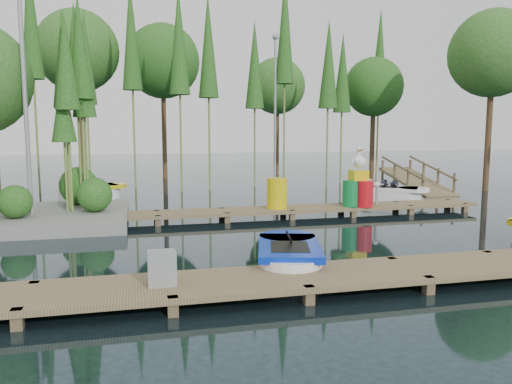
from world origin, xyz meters
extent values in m
plane|color=#1D2F36|center=(0.00, 0.00, 0.00)|extent=(90.00, 90.00, 0.00)
cube|color=brown|center=(0.00, -4.50, 0.25)|extent=(18.00, 1.50, 0.10)
cube|color=brown|center=(-4.30, -5.13, 0.05)|extent=(0.16, 0.16, 0.50)
cube|color=brown|center=(-4.30, -3.87, 0.05)|extent=(0.16, 0.16, 0.50)
cube|color=brown|center=(-2.15, -5.13, 0.05)|extent=(0.16, 0.16, 0.50)
cube|color=brown|center=(-2.15, -3.87, 0.05)|extent=(0.16, 0.16, 0.50)
cube|color=brown|center=(0.00, -5.13, 0.05)|extent=(0.16, 0.16, 0.50)
cube|color=brown|center=(0.00, -3.87, 0.05)|extent=(0.16, 0.16, 0.50)
cube|color=brown|center=(2.15, -5.13, 0.05)|extent=(0.16, 0.16, 0.50)
cube|color=brown|center=(2.15, -3.87, 0.05)|extent=(0.16, 0.16, 0.50)
cube|color=brown|center=(4.30, -3.87, 0.05)|extent=(0.16, 0.16, 0.50)
cube|color=brown|center=(1.00, 2.50, 0.25)|extent=(15.00, 1.20, 0.10)
cube|color=brown|center=(-6.10, 2.02, 0.05)|extent=(0.16, 0.16, 0.50)
cube|color=brown|center=(-6.10, 2.98, 0.05)|extent=(0.16, 0.16, 0.50)
cube|color=brown|center=(-4.07, 2.02, 0.05)|extent=(0.16, 0.16, 0.50)
cube|color=brown|center=(-4.07, 2.98, 0.05)|extent=(0.16, 0.16, 0.50)
cube|color=brown|center=(-2.04, 2.02, 0.05)|extent=(0.16, 0.16, 0.50)
cube|color=brown|center=(-2.04, 2.98, 0.05)|extent=(0.16, 0.16, 0.50)
cube|color=brown|center=(-0.01, 2.02, 0.05)|extent=(0.16, 0.16, 0.50)
cube|color=brown|center=(-0.01, 2.98, 0.05)|extent=(0.16, 0.16, 0.50)
cube|color=brown|center=(2.01, 2.02, 0.05)|extent=(0.16, 0.16, 0.50)
cube|color=brown|center=(2.01, 2.98, 0.05)|extent=(0.16, 0.16, 0.50)
cube|color=brown|center=(4.04, 2.02, 0.05)|extent=(0.16, 0.16, 0.50)
cube|color=brown|center=(4.04, 2.98, 0.05)|extent=(0.16, 0.16, 0.50)
cube|color=brown|center=(6.07, 2.02, 0.05)|extent=(0.16, 0.16, 0.50)
cube|color=brown|center=(6.07, 2.98, 0.05)|extent=(0.16, 0.16, 0.50)
cube|color=brown|center=(8.10, 2.02, 0.05)|extent=(0.16, 0.16, 0.50)
cube|color=brown|center=(8.10, 2.98, 0.05)|extent=(0.16, 0.16, 0.50)
cube|color=slate|center=(-6.00, 3.00, 0.18)|extent=(6.20, 4.20, 0.42)
sphere|color=#2B611E|center=(-5.80, 2.00, 0.84)|extent=(0.90, 0.90, 0.90)
sphere|color=#2B611E|center=(-4.40, 4.20, 0.99)|extent=(1.20, 1.20, 1.20)
sphere|color=#2B611E|center=(-3.80, 2.60, 0.89)|extent=(1.00, 1.00, 1.00)
cylinder|color=olive|center=(-4.25, 3.56, 2.97)|extent=(0.07, 0.07, 5.93)
cone|color=#2B611E|center=(-4.25, 3.56, 5.04)|extent=(0.70, 0.70, 2.97)
cylinder|color=olive|center=(-4.57, 3.40, 2.83)|extent=(0.07, 0.07, 5.66)
cone|color=#2B611E|center=(-4.57, 3.40, 4.81)|extent=(0.70, 0.70, 2.83)
cylinder|color=olive|center=(-4.07, 3.59, 2.61)|extent=(0.07, 0.07, 5.22)
cone|color=#2B611E|center=(-4.07, 3.59, 4.44)|extent=(0.70, 0.70, 2.61)
cylinder|color=olive|center=(-4.44, 2.78, 2.76)|extent=(0.07, 0.07, 5.53)
cone|color=#2B611E|center=(-4.44, 2.78, 4.70)|extent=(0.70, 0.70, 2.76)
cylinder|color=olive|center=(-4.59, 2.90, 2.01)|extent=(0.07, 0.07, 4.01)
cone|color=#2B611E|center=(-4.59, 2.90, 3.41)|extent=(0.70, 0.70, 2.01)
cylinder|color=olive|center=(-4.13, 3.45, 3.05)|extent=(0.07, 0.07, 6.11)
cone|color=#2B611E|center=(-4.13, 3.45, 5.19)|extent=(0.70, 0.70, 3.05)
cylinder|color=#4A331F|center=(12.74, 6.90, 3.03)|extent=(0.26, 0.26, 6.06)
sphere|color=#366925|center=(12.74, 6.90, 6.06)|extent=(3.81, 3.81, 3.81)
cylinder|color=#4A331F|center=(9.99, 12.65, 2.51)|extent=(0.26, 0.26, 5.02)
sphere|color=#2B611E|center=(9.99, 12.65, 5.02)|extent=(3.16, 3.16, 3.16)
cylinder|color=#4A331F|center=(5.74, 16.70, 2.65)|extent=(0.26, 0.26, 5.31)
sphere|color=#366925|center=(5.74, 16.70, 5.31)|extent=(3.34, 3.34, 3.34)
cylinder|color=#4A331F|center=(-1.00, 16.03, 3.23)|extent=(0.26, 0.26, 6.46)
sphere|color=#2B611E|center=(-1.00, 16.03, 6.46)|extent=(4.06, 4.06, 4.06)
cylinder|color=#4A331F|center=(-5.41, 16.00, 3.43)|extent=(0.26, 0.26, 6.85)
sphere|color=#366925|center=(-5.41, 16.00, 6.85)|extent=(4.31, 4.31, 4.31)
cylinder|color=olive|center=(-6.71, 10.82, 4.83)|extent=(0.09, 0.09, 9.66)
cone|color=#2B611E|center=(-6.71, 10.82, 7.54)|extent=(0.90, 0.90, 5.31)
cylinder|color=olive|center=(-4.68, 11.83, 3.85)|extent=(0.09, 0.09, 7.69)
cone|color=#2B611E|center=(-4.68, 11.83, 6.00)|extent=(0.90, 0.90, 4.23)
cylinder|color=olive|center=(-2.63, 11.48, 4.49)|extent=(0.09, 0.09, 8.99)
cone|color=#2B611E|center=(-2.63, 11.48, 7.01)|extent=(0.90, 0.90, 4.94)
cylinder|color=olive|center=(-0.63, 9.87, 4.22)|extent=(0.09, 0.09, 8.44)
cone|color=#2B611E|center=(-0.63, 9.87, 6.58)|extent=(0.90, 0.90, 4.64)
cylinder|color=olive|center=(0.65, 10.00, 4.11)|extent=(0.09, 0.09, 8.22)
cone|color=#2B611E|center=(0.65, 10.00, 6.41)|extent=(0.90, 0.90, 4.52)
cylinder|color=olive|center=(2.96, 10.87, 3.70)|extent=(0.09, 0.09, 7.41)
cone|color=#2B611E|center=(2.96, 10.87, 5.78)|extent=(0.90, 0.90, 4.07)
cylinder|color=olive|center=(4.49, 11.10, 4.89)|extent=(0.09, 0.09, 9.77)
cone|color=#2B611E|center=(4.49, 11.10, 7.62)|extent=(0.90, 0.90, 5.38)
cylinder|color=olive|center=(6.24, 9.83, 3.70)|extent=(0.09, 0.09, 7.40)
cone|color=#2B611E|center=(6.24, 9.83, 5.77)|extent=(0.90, 0.90, 4.07)
cylinder|color=olive|center=(7.63, 11.42, 3.57)|extent=(0.09, 0.09, 7.14)
cone|color=#2B611E|center=(7.63, 11.42, 5.57)|extent=(0.90, 0.90, 3.93)
cylinder|color=olive|center=(10.17, 12.43, 4.31)|extent=(0.09, 0.09, 8.61)
cone|color=#2B611E|center=(10.17, 12.43, 6.72)|extent=(0.90, 0.90, 4.74)
cylinder|color=gray|center=(-5.50, 2.50, 3.50)|extent=(0.12, 0.12, 7.00)
cylinder|color=gray|center=(4.00, 11.00, 3.50)|extent=(0.12, 0.12, 7.00)
sphere|color=gray|center=(4.00, 11.00, 7.10)|extent=(0.30, 0.30, 0.30)
cube|color=brown|center=(9.00, 6.50, 0.55)|extent=(1.50, 3.94, 0.95)
cube|color=brown|center=(8.30, 4.90, 0.59)|extent=(0.08, 0.08, 0.90)
cube|color=brown|center=(8.30, 6.00, 0.70)|extent=(0.08, 0.08, 0.90)
cube|color=brown|center=(8.30, 7.10, 0.81)|extent=(0.08, 0.08, 0.90)
cube|color=brown|center=(8.30, 8.20, 0.92)|extent=(0.08, 0.08, 0.90)
cube|color=brown|center=(8.30, 6.50, 1.15)|extent=(0.06, 3.54, 0.83)
cube|color=brown|center=(9.70, 4.90, 0.59)|extent=(0.08, 0.08, 0.90)
cube|color=brown|center=(9.70, 6.00, 0.70)|extent=(0.08, 0.08, 0.90)
cube|color=brown|center=(9.70, 7.10, 0.81)|extent=(0.08, 0.08, 0.90)
cube|color=brown|center=(9.70, 8.20, 0.92)|extent=(0.08, 0.08, 0.90)
cube|color=brown|center=(9.70, 6.50, 1.15)|extent=(0.06, 3.54, 0.83)
cube|color=white|center=(0.24, -3.32, 0.19)|extent=(1.42, 1.43, 0.53)
cylinder|color=white|center=(0.39, -2.75, 0.19)|extent=(1.42, 1.42, 0.53)
cylinder|color=white|center=(0.09, -3.88, 0.19)|extent=(1.42, 1.42, 0.53)
cube|color=#0726AF|center=(0.24, -3.32, 0.48)|extent=(1.65, 2.25, 0.14)
cylinder|color=#0726AF|center=(0.45, -2.49, 0.48)|extent=(1.44, 1.44, 0.14)
cube|color=black|center=(0.19, -3.50, 0.53)|extent=(0.94, 1.11, 0.06)
torus|color=black|center=(0.27, -3.18, 0.68)|extent=(0.21, 0.29, 0.26)
cube|color=white|center=(-4.41, 8.21, 0.20)|extent=(1.53, 1.52, 0.54)
cylinder|color=white|center=(-3.85, 8.42, 0.20)|extent=(1.52, 1.52, 0.54)
cylinder|color=white|center=(-4.97, 8.01, 0.20)|extent=(1.52, 1.52, 0.54)
cube|color=#D7BC0B|center=(-4.41, 8.21, 0.49)|extent=(2.36, 1.84, 0.14)
cylinder|color=#D7BC0B|center=(-3.59, 8.51, 0.49)|extent=(1.55, 1.55, 0.14)
cube|color=black|center=(-4.60, 8.14, 0.54)|extent=(1.17, 1.03, 0.06)
torus|color=black|center=(-4.27, 8.26, 0.69)|extent=(0.31, 0.23, 0.26)
imported|color=#1E1E2D|center=(-4.64, 8.13, 0.78)|extent=(0.51, 0.45, 0.96)
cube|color=white|center=(6.97, 5.00, 0.19)|extent=(1.61, 1.61, 0.53)
cylinder|color=white|center=(7.45, 4.67, 0.19)|extent=(1.61, 1.61, 0.53)
cylinder|color=white|center=(6.49, 5.33, 0.19)|extent=(1.61, 1.61, 0.53)
cube|color=white|center=(6.97, 5.00, 0.48)|extent=(2.32, 2.11, 0.13)
cylinder|color=white|center=(7.67, 4.52, 0.48)|extent=(1.64, 1.64, 0.13)
cube|color=black|center=(6.81, 5.11, 0.52)|extent=(1.19, 1.13, 0.06)
torus|color=black|center=(7.09, 4.92, 0.67)|extent=(0.30, 0.27, 0.26)
imported|color=#1E1E2D|center=(6.77, 5.14, 0.72)|extent=(0.48, 0.46, 0.87)
imported|color=#1E1E2D|center=(7.24, 5.22, 0.66)|extent=(0.37, 0.35, 0.65)
cube|color=gray|center=(-2.27, -4.50, 0.57)|extent=(0.45, 0.38, 0.55)
cylinder|color=#D7BC0B|center=(1.66, 2.50, 0.78)|extent=(0.64, 0.64, 0.96)
cylinder|color=#0D7835|center=(4.09, 2.31, 0.72)|extent=(0.56, 0.56, 0.84)
cylinder|color=silver|center=(4.65, 2.59, 0.72)|extent=(0.56, 0.56, 0.84)
cylinder|color=red|center=(4.46, 2.12, 0.72)|extent=(0.56, 0.56, 0.84)
cube|color=#D7BC0B|center=(4.37, 2.40, 1.30)|extent=(0.51, 0.51, 0.33)
sphere|color=white|center=(4.37, 2.40, 1.74)|extent=(0.41, 0.41, 0.41)
cylinder|color=white|center=(4.37, 2.40, 1.98)|extent=(0.09, 0.09, 0.28)
sphere|color=white|center=(4.37, 2.40, 2.13)|extent=(0.19, 0.19, 0.19)
cone|color=orange|center=(4.37, 2.21, 2.11)|extent=(0.09, 0.28, 0.09)
cube|color=white|center=(4.37, 2.40, 1.74)|extent=(0.51, 0.06, 0.17)
cylinder|color=gray|center=(5.09, 2.50, 0.58)|extent=(0.09, 0.09, 0.57)
sphere|color=white|center=(5.09, 2.50, 0.96)|extent=(0.19, 0.19, 0.19)
cube|color=gray|center=(5.09, 2.50, 0.96)|extent=(0.47, 0.04, 0.04)
cone|color=orange|center=(5.09, 2.39, 0.96)|extent=(0.04, 0.09, 0.04)
camera|label=1|loc=(-2.64, -12.40, 2.79)|focal=35.00mm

